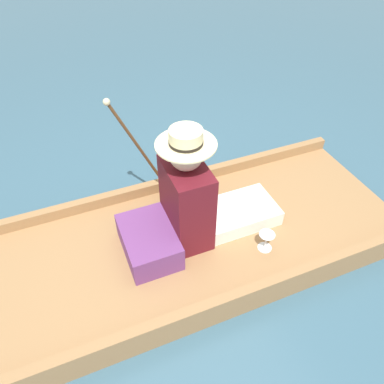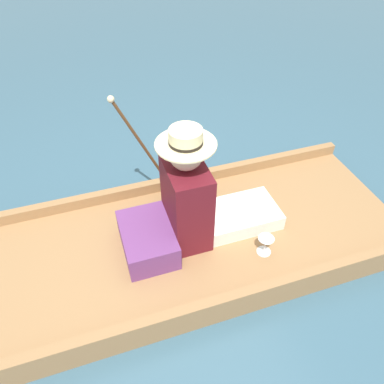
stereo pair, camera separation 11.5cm
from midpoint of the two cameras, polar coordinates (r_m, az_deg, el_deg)
ground_plane at (r=2.58m, az=-0.77°, el=-8.52°), size 16.00×16.00×0.00m
punt_boat at (r=2.53m, az=-0.79°, el=-7.59°), size 1.13×2.80×0.20m
seat_cushion at (r=2.37m, az=-7.95°, el=-7.61°), size 0.44×0.31×0.18m
seated_person at (r=2.32m, az=-0.19°, el=-1.09°), size 0.37×0.80×0.82m
teddy_bear at (r=2.61m, az=-3.40°, el=2.34°), size 0.32×0.19×0.46m
wine_glass at (r=2.39m, az=9.93°, el=-6.96°), size 0.10×0.10×0.13m
walking_cane at (r=2.45m, az=-9.72°, el=7.07°), size 0.04×0.39×0.86m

